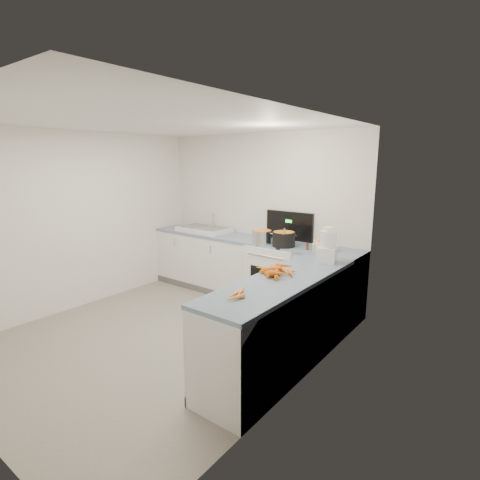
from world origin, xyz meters
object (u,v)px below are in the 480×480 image
Objects in this scene: stove at (278,274)px; food_processor at (328,247)px; sink at (204,229)px; extract_bottle at (307,246)px; spice_jar at (314,248)px; mixing_bowl at (324,246)px; black_pot at (284,240)px; steel_pot at (262,238)px.

stove is 1.28m from food_processor.
extract_bottle is at bearing -4.19° from sink.
stove is at bearing 166.93° from spice_jar.
mixing_bowl is at bearing 118.53° from food_processor.
black_pot is 1.12× the size of mixing_bowl.
spice_jar is 0.54m from food_processor.
spice_jar is at bearing -8.59° from extract_bottle.
mixing_bowl is at bearing 54.83° from spice_jar.
sink is at bearing 175.58° from spice_jar.
stove reaches higher than food_processor.
steel_pot reaches higher than mixing_bowl.
extract_bottle is 0.11m from spice_jar.
sink is at bearing 167.31° from food_processor.
extract_bottle is (0.69, 0.03, -0.04)m from steel_pot.
stove is at bearing 151.49° from food_processor.
black_pot reaches higher than steel_pot.
stove is 1.58× the size of sink.
sink is at bearing 174.29° from black_pot.
black_pot is 0.76× the size of food_processor.
sink is 1.97m from extract_bottle.
food_processor is (0.27, -0.50, 0.11)m from mixing_bowl.
mixing_bowl reaches higher than extract_bottle.
black_pot is at bearing -167.86° from mixing_bowl.
black_pot is 3.77× the size of spice_jar.
food_processor is (2.43, -0.55, 0.14)m from sink.
black_pot is 0.90m from food_processor.
black_pot is at bearing -41.42° from stove.
extract_bottle is (1.96, -0.14, 0.01)m from sink.
food_processor is (0.81, -0.38, 0.09)m from black_pot.
stove reaches higher than steel_pot.
food_processor is at bearing -12.69° from sink.
mixing_bowl is 0.14m from spice_jar.
sink is at bearing 179.38° from stove.
stove is 14.22× the size of extract_bottle.
mixing_bowl is 0.67× the size of food_processor.
sink is 3.04× the size of steel_pot.
spice_jar is (-0.08, -0.11, -0.02)m from mixing_bowl.
extract_bottle is (0.51, -0.13, 0.51)m from stove.
mixing_bowl is (0.70, -0.03, 0.53)m from stove.
spice_jar is (0.46, 0.00, -0.05)m from black_pot.
stove is 4.41× the size of black_pot.
stove is at bearing 177.58° from mixing_bowl.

